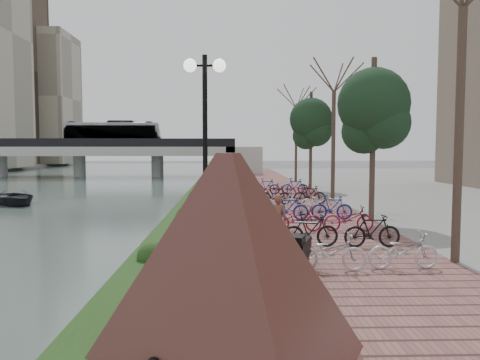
{
  "coord_description": "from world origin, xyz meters",
  "views": [
    {
      "loc": [
        2.16,
        -9.66,
        3.43
      ],
      "look_at": [
        2.72,
        10.83,
        2.0
      ],
      "focal_mm": 35.0,
      "sensor_mm": 36.0,
      "label": 1
    }
  ],
  "objects_px": {
    "lamppost": "(205,116)",
    "motorcycle": "(300,250)",
    "pedestrian": "(277,219)",
    "boat": "(14,197)",
    "granite_monument": "(228,269)"
  },
  "relations": [
    {
      "from": "lamppost",
      "to": "motorcycle",
      "type": "height_order",
      "value": "lamppost"
    },
    {
      "from": "pedestrian",
      "to": "boat",
      "type": "height_order",
      "value": "pedestrian"
    },
    {
      "from": "lamppost",
      "to": "motorcycle",
      "type": "bearing_deg",
      "value": -18.19
    },
    {
      "from": "lamppost",
      "to": "boat",
      "type": "distance_m",
      "value": 21.04
    },
    {
      "from": "granite_monument",
      "to": "motorcycle",
      "type": "height_order",
      "value": "granite_monument"
    },
    {
      "from": "pedestrian",
      "to": "boat",
      "type": "xyz_separation_m",
      "value": [
        -14.24,
        14.2,
        -0.82
      ]
    },
    {
      "from": "lamppost",
      "to": "pedestrian",
      "type": "distance_m",
      "value": 4.37
    },
    {
      "from": "granite_monument",
      "to": "boat",
      "type": "bearing_deg",
      "value": 119.52
    },
    {
      "from": "granite_monument",
      "to": "lamppost",
      "type": "height_order",
      "value": "lamppost"
    },
    {
      "from": "granite_monument",
      "to": "pedestrian",
      "type": "height_order",
      "value": "granite_monument"
    },
    {
      "from": "lamppost",
      "to": "boat",
      "type": "xyz_separation_m",
      "value": [
        -12.19,
        16.73,
        -3.73
      ]
    },
    {
      "from": "granite_monument",
      "to": "boat",
      "type": "distance_m",
      "value": 25.9
    },
    {
      "from": "pedestrian",
      "to": "boat",
      "type": "relative_size",
      "value": 0.37
    },
    {
      "from": "granite_monument",
      "to": "boat",
      "type": "relative_size",
      "value": 1.18
    },
    {
      "from": "boat",
      "to": "motorcycle",
      "type": "bearing_deg",
      "value": -90.67
    }
  ]
}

